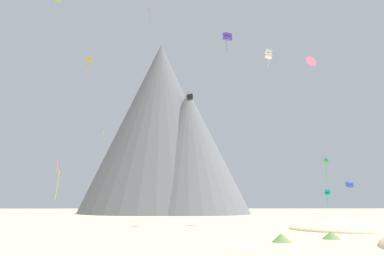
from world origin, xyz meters
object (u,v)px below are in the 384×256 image
at_px(kite_rainbow_high, 311,62).
at_px(kite_black_high, 190,97).
at_px(kite_green_low, 326,162).
at_px(bush_far_right, 270,253).
at_px(kite_orange_high, 88,62).
at_px(kite_indigo_high, 227,37).
at_px(kite_gold_mid, 103,134).
at_px(kite_magenta_high, 149,13).
at_px(kite_white_high, 269,54).
at_px(bush_low_patch, 331,235).
at_px(kite_teal_low, 328,193).
at_px(rock_massif, 167,132).
at_px(bush_scatter_east, 282,238).
at_px(kite_blue_low, 350,184).
at_px(kite_pink_low, 57,171).

distance_m(kite_rainbow_high, kite_black_high, 26.15).
bearing_deg(kite_green_low, bush_far_right, -51.86).
distance_m(kite_orange_high, kite_indigo_high, 26.24).
height_order(kite_orange_high, kite_gold_mid, kite_orange_high).
xyz_separation_m(kite_magenta_high, kite_white_high, (23.52, -1.36, -9.11)).
distance_m(bush_low_patch, kite_teal_low, 46.02).
distance_m(rock_massif, kite_indigo_high, 72.15).
bearing_deg(rock_massif, kite_orange_high, -97.64).
bearing_deg(kite_green_low, kite_white_high, -74.69).
relative_size(bush_low_patch, bush_scatter_east, 0.98).
relative_size(kite_indigo_high, kite_blue_low, 3.14).
bearing_deg(kite_magenta_high, kite_blue_low, -58.23).
bearing_deg(bush_low_patch, kite_rainbow_high, 72.83).
height_order(bush_scatter_east, kite_green_low, kite_green_low).
height_order(bush_low_patch, kite_magenta_high, kite_magenta_high).
height_order(kite_magenta_high, kite_teal_low, kite_magenta_high).
bearing_deg(bush_scatter_east, kite_teal_low, 64.28).
distance_m(kite_pink_low, kite_green_low, 56.50).
bearing_deg(kite_magenta_high, bush_scatter_east, -110.98).
bearing_deg(kite_magenta_high, kite_green_low, -33.13).
bearing_deg(bush_low_patch, kite_pink_low, 159.43).
bearing_deg(bush_scatter_east, kite_blue_low, 54.17).
bearing_deg(kite_orange_high, bush_low_patch, 13.03).
bearing_deg(kite_blue_low, rock_massif, -76.53).
distance_m(bush_far_right, rock_massif, 112.35).
distance_m(kite_magenta_high, kite_white_high, 25.26).
xyz_separation_m(kite_white_high, kite_black_high, (-15.17, 11.04, -5.71)).
height_order(kite_orange_high, kite_black_high, kite_orange_high).
xyz_separation_m(kite_pink_low, kite_magenta_high, (11.67, 13.93, 32.77)).
bearing_deg(kite_magenta_high, kite_gold_mid, 81.81).
bearing_deg(bush_scatter_east, kite_white_high, 78.09).
distance_m(bush_scatter_east, kite_white_high, 43.57).
distance_m(bush_scatter_east, kite_indigo_high, 43.92).
height_order(kite_magenta_high, kite_white_high, kite_magenta_high).
bearing_deg(bush_scatter_east, kite_pink_low, 150.36).
xyz_separation_m(kite_orange_high, kite_green_low, (47.67, 20.57, -14.98)).
height_order(kite_rainbow_high, kite_gold_mid, kite_rainbow_high).
xyz_separation_m(bush_scatter_east, kite_black_high, (-9.03, 40.14, 26.13)).
relative_size(kite_pink_low, kite_indigo_high, 1.57).
relative_size(bush_scatter_east, kite_rainbow_high, 0.83).
height_order(kite_magenta_high, kite_indigo_high, kite_magenta_high).
bearing_deg(kite_gold_mid, kite_white_high, 106.23).
distance_m(kite_black_high, kite_teal_low, 37.88).
height_order(bush_low_patch, kite_rainbow_high, kite_rainbow_high).
height_order(kite_rainbow_high, kite_white_high, kite_white_high).
distance_m(rock_massif, kite_pink_low, 84.55).
height_order(kite_gold_mid, kite_black_high, kite_black_high).
height_order(kite_pink_low, kite_white_high, kite_white_high).
height_order(kite_magenta_high, kite_blue_low, kite_magenta_high).
xyz_separation_m(rock_massif, kite_rainbow_high, (31.77, -65.99, 2.43)).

